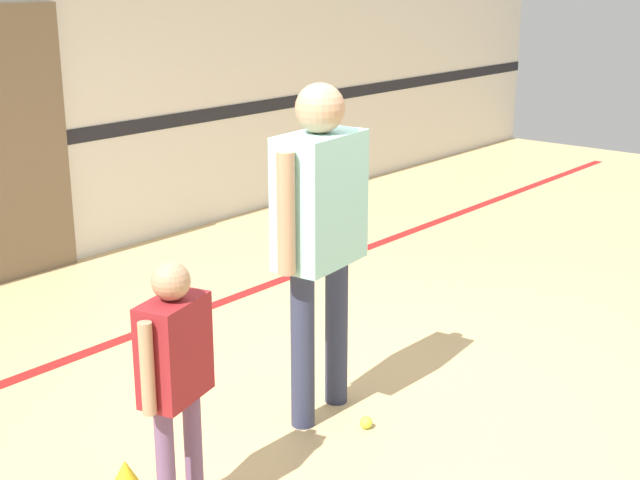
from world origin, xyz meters
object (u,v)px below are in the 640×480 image
at_px(person_student_left, 175,363).
at_px(tennis_ball_by_spare_racket, 184,347).
at_px(person_instructor, 320,217).
at_px(racket_spare_on_floor, 174,360).
at_px(tennis_ball_near_instructor, 366,422).

height_order(person_student_left, tennis_ball_by_spare_racket, person_student_left).
relative_size(person_student_left, tennis_ball_by_spare_racket, 17.59).
height_order(person_instructor, racket_spare_on_floor, person_instructor).
height_order(person_instructor, tennis_ball_near_instructor, person_instructor).
relative_size(racket_spare_on_floor, tennis_ball_near_instructor, 7.30).
height_order(person_instructor, person_student_left, person_instructor).
xyz_separation_m(tennis_ball_near_instructor, tennis_ball_by_spare_racket, (0.04, 1.47, 0.00)).
xyz_separation_m(person_instructor, person_student_left, (-1.10, -0.14, -0.38)).
bearing_deg(racket_spare_on_floor, person_student_left, 4.75).
bearing_deg(person_instructor, racket_spare_on_floor, 87.59).
relative_size(person_instructor, person_student_left, 1.52).
xyz_separation_m(person_student_left, tennis_ball_near_instructor, (1.12, -0.16, -0.69)).
distance_m(person_student_left, tennis_ball_by_spare_racket, 1.88).
xyz_separation_m(person_instructor, tennis_ball_by_spare_racket, (0.06, 1.17, -1.06)).
xyz_separation_m(person_student_left, tennis_ball_by_spare_racket, (1.17, 1.31, -0.69)).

